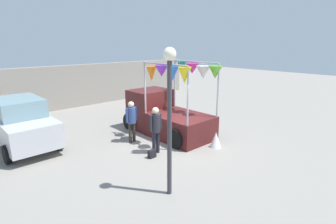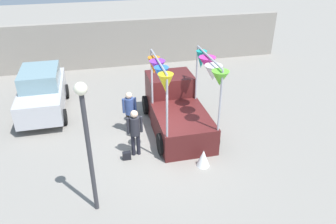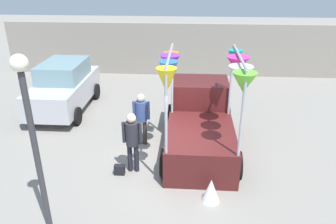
# 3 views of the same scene
# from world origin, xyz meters

# --- Properties ---
(ground_plane) EXTENTS (60.00, 60.00, 0.00)m
(ground_plane) POSITION_xyz_m (0.00, 0.00, 0.00)
(ground_plane) COLOR gray
(vendor_truck) EXTENTS (2.54, 4.17, 3.17)m
(vendor_truck) POSITION_xyz_m (0.82, 1.22, 0.94)
(vendor_truck) COLOR #4C1919
(vendor_truck) RESTS_ON ground
(parked_car) EXTENTS (1.88, 4.00, 1.88)m
(parked_car) POSITION_xyz_m (-4.33, 3.71, 0.94)
(parked_car) COLOR #B7B7BC
(parked_car) RESTS_ON ground
(person_customer) EXTENTS (0.53, 0.34, 1.72)m
(person_customer) POSITION_xyz_m (-1.01, -0.31, 1.04)
(person_customer) COLOR black
(person_customer) RESTS_ON ground
(person_vendor) EXTENTS (0.53, 0.34, 1.68)m
(person_vendor) POSITION_xyz_m (-0.99, 1.20, 1.02)
(person_vendor) COLOR #2D2823
(person_vendor) RESTS_ON ground
(handbag) EXTENTS (0.28, 0.16, 0.28)m
(handbag) POSITION_xyz_m (-1.36, -0.51, 0.14)
(handbag) COLOR black
(handbag) RESTS_ON ground
(street_lamp) EXTENTS (0.32, 0.32, 3.82)m
(street_lamp) POSITION_xyz_m (-2.45, -2.58, 2.50)
(street_lamp) COLOR #333338
(street_lamp) RESTS_ON ground
(brick_boundary_wall) EXTENTS (18.00, 0.36, 2.60)m
(brick_boundary_wall) POSITION_xyz_m (0.00, 8.64, 1.30)
(brick_boundary_wall) COLOR gray
(brick_boundary_wall) RESTS_ON ground
(folded_kite_bundle_white) EXTENTS (0.52, 0.52, 0.60)m
(folded_kite_bundle_white) POSITION_xyz_m (1.04, -1.45, 0.30)
(folded_kite_bundle_white) COLOR white
(folded_kite_bundle_white) RESTS_ON ground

